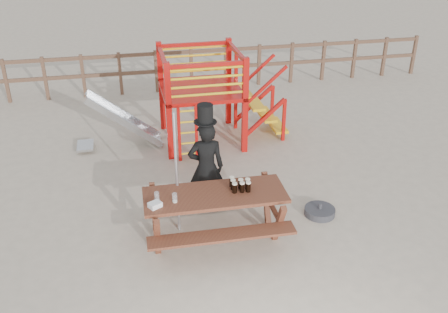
{
  "coord_description": "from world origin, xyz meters",
  "views": [
    {
      "loc": [
        -1.49,
        -6.66,
        4.92
      ],
      "look_at": [
        0.12,
        0.8,
        0.97
      ],
      "focal_mm": 40.0,
      "sensor_mm": 36.0,
      "label": 1
    }
  ],
  "objects": [
    {
      "name": "ground",
      "position": [
        0.0,
        0.0,
        0.0
      ],
      "size": [
        60.0,
        60.0,
        0.0
      ],
      "primitive_type": "plane",
      "color": "#C1AE96",
      "rests_on": "ground"
    },
    {
      "name": "back_fence",
      "position": [
        0.0,
        7.0,
        0.74
      ],
      "size": [
        15.09,
        0.09,
        1.2
      ],
      "color": "brown",
      "rests_on": "ground"
    },
    {
      "name": "playground_fort",
      "position": [
        0.12,
        3.58,
        1.07
      ],
      "size": [
        4.71,
        1.84,
        2.1
      ],
      "color": "#B40F0C",
      "rests_on": "ground"
    },
    {
      "name": "picnic_table",
      "position": [
        -0.24,
        -0.18,
        0.54
      ],
      "size": [
        2.25,
        1.58,
        0.86
      ],
      "rotation": [
        0.0,
        0.0,
        -0.02
      ],
      "color": "brown",
      "rests_on": "ground"
    },
    {
      "name": "man_with_hat",
      "position": [
        -0.22,
        0.69,
        0.9
      ],
      "size": [
        0.65,
        0.45,
        2.0
      ],
      "rotation": [
        0.0,
        0.0,
        3.07
      ],
      "color": "black",
      "rests_on": "ground"
    },
    {
      "name": "metal_pole",
      "position": [
        -0.78,
        0.2,
        1.06
      ],
      "size": [
        0.05,
        0.05,
        2.11
      ],
      "primitive_type": "cylinder",
      "color": "#B2B2B7",
      "rests_on": "ground"
    },
    {
      "name": "parasol_base",
      "position": [
        1.68,
        0.12,
        0.06
      ],
      "size": [
        0.54,
        0.54,
        0.23
      ],
      "color": "#333337",
      "rests_on": "ground"
    },
    {
      "name": "paper_bag",
      "position": [
        -1.18,
        -0.37,
        0.9
      ],
      "size": [
        0.23,
        0.21,
        0.08
      ],
      "primitive_type": "cube",
      "rotation": [
        0.0,
        0.0,
        0.51
      ],
      "color": "white",
      "rests_on": "picnic_table"
    },
    {
      "name": "stout_pints",
      "position": [
        0.17,
        -0.15,
        0.95
      ],
      "size": [
        0.31,
        0.29,
        0.17
      ],
      "color": "black",
      "rests_on": "picnic_table"
    },
    {
      "name": "empty_glasses",
      "position": [
        -1.0,
        -0.25,
        0.93
      ],
      "size": [
        0.34,
        0.17,
        0.15
      ],
      "color": "silver",
      "rests_on": "picnic_table"
    }
  ]
}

